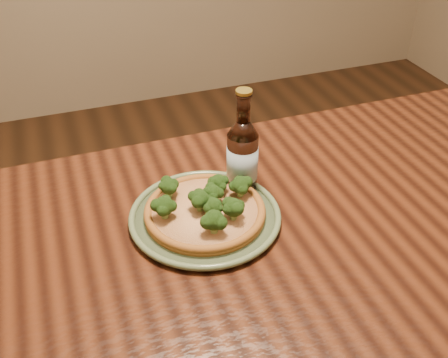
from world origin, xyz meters
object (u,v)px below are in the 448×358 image
object	(u,v)px
plate	(205,216)
table	(283,266)
pizza	(205,209)
beer_bottle	(242,156)

from	to	relation	value
plate	table	bearing A→B (deg)	-34.77
table	pizza	size ratio (longest dim) A/B	6.23
table	plate	xyz separation A→B (m)	(-0.14, 0.10, 0.10)
table	pizza	xyz separation A→B (m)	(-0.14, 0.10, 0.12)
table	beer_bottle	size ratio (longest dim) A/B	6.32
plate	pizza	bearing A→B (deg)	-35.85
beer_bottle	table	bearing A→B (deg)	-100.96
plate	beer_bottle	size ratio (longest dim) A/B	1.28
plate	beer_bottle	xyz separation A→B (m)	(0.11, 0.07, 0.08)
table	pizza	distance (m)	0.21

